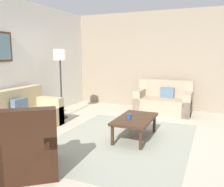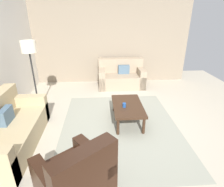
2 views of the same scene
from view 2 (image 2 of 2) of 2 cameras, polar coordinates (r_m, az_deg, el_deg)
The scene contains 9 objects.
ground_plane at distance 4.06m, azimuth 2.47°, elevation -10.25°, with size 8.00×8.00×0.00m, color #B2A893.
stone_feature_panel at distance 6.42m, azimuth -0.30°, elevation 15.92°, with size 0.12×5.20×2.80m, color gray.
area_rug at distance 4.06m, azimuth 2.47°, elevation -10.20°, with size 3.09×2.47×0.01m, color gray.
couch_main at distance 3.89m, azimuth -29.96°, elevation -10.26°, with size 1.92×0.85×0.88m.
couch_loveseat at distance 6.18m, azimuth 2.80°, elevation 5.13°, with size 0.83×1.47×0.88m.
armchair_leather at distance 2.62m, azimuth -10.77°, elevation -25.29°, with size 1.12×1.12×0.95m.
coffee_table at distance 4.10m, azimuth 4.83°, elevation -4.14°, with size 1.10×0.64×0.41m.
cup at distance 3.96m, azimuth 3.79°, elevation -3.58°, with size 0.08×0.08×0.09m, color #1E478C.
lamp_standing at distance 4.62m, azimuth -24.01°, elevation 10.99°, with size 0.32×0.32×1.71m.
Camera 2 is at (-3.35, 0.40, 2.26)m, focal length 29.70 mm.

